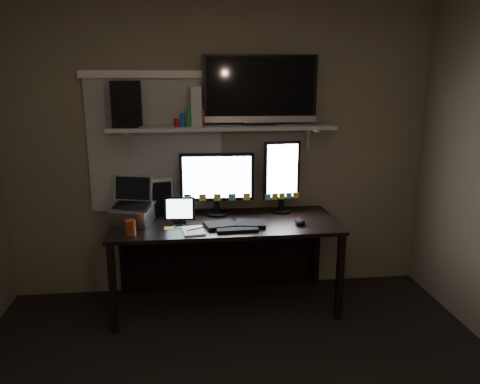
{
  "coord_description": "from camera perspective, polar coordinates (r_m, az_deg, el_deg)",
  "views": [
    {
      "loc": [
        -0.31,
        -2.15,
        1.88
      ],
      "look_at": [
        0.1,
        1.25,
        1.02
      ],
      "focal_mm": 35.0,
      "sensor_mm": 36.0,
      "label": 1
    }
  ],
  "objects": [
    {
      "name": "back_wall",
      "position": [
        4.01,
        -2.34,
        5.11
      ],
      "size": [
        3.6,
        0.0,
        3.6
      ],
      "primitive_type": "plane",
      "rotation": [
        1.57,
        0.0,
        0.0
      ],
      "color": "#685D4B",
      "rests_on": "floor"
    },
    {
      "name": "window_blinds",
      "position": [
        3.98,
        -10.28,
        5.56
      ],
      "size": [
        1.1,
        0.02,
        1.1
      ],
      "primitive_type": "cube",
      "color": "#B9B2A6",
      "rests_on": "back_wall"
    },
    {
      "name": "desk",
      "position": [
        3.94,
        -1.95,
        -5.53
      ],
      "size": [
        1.8,
        0.75,
        0.73
      ],
      "color": "black",
      "rests_on": "floor"
    },
    {
      "name": "wall_shelf",
      "position": [
        3.81,
        -2.16,
        7.9
      ],
      "size": [
        1.8,
        0.35,
        0.03
      ],
      "primitive_type": "cube",
      "color": "#A8A8A3",
      "rests_on": "back_wall"
    },
    {
      "name": "monitor_landscape",
      "position": [
        3.88,
        -2.81,
        1.04
      ],
      "size": [
        0.62,
        0.09,
        0.54
      ],
      "primitive_type": "cube",
      "rotation": [
        0.0,
        0.0,
        -0.04
      ],
      "color": "black",
      "rests_on": "desk"
    },
    {
      "name": "monitor_portrait",
      "position": [
        3.96,
        5.1,
        1.89
      ],
      "size": [
        0.32,
        0.09,
        0.62
      ],
      "primitive_type": "cube",
      "rotation": [
        0.0,
        0.0,
        0.1
      ],
      "color": "black",
      "rests_on": "desk"
    },
    {
      "name": "keyboard",
      "position": [
        3.64,
        -0.54,
        -3.98
      ],
      "size": [
        0.49,
        0.21,
        0.03
      ],
      "primitive_type": "cube",
      "rotation": [
        0.0,
        0.0,
        0.04
      ],
      "color": "black",
      "rests_on": "desk"
    },
    {
      "name": "mouse",
      "position": [
        3.72,
        7.32,
        -3.58
      ],
      "size": [
        0.09,
        0.13,
        0.04
      ],
      "primitive_type": "ellipsoid",
      "rotation": [
        0.0,
        0.0,
        -0.13
      ],
      "color": "black",
      "rests_on": "desk"
    },
    {
      "name": "notepad",
      "position": [
        3.54,
        -5.69,
        -4.75
      ],
      "size": [
        0.18,
        0.24,
        0.01
      ],
      "primitive_type": "cube",
      "rotation": [
        0.0,
        0.0,
        0.11
      ],
      "color": "white",
      "rests_on": "desk"
    },
    {
      "name": "tablet",
      "position": [
        3.73,
        -7.4,
        -2.19
      ],
      "size": [
        0.25,
        0.12,
        0.21
      ],
      "primitive_type": "cube",
      "rotation": [
        0.0,
        0.0,
        -0.07
      ],
      "color": "black",
      "rests_on": "desk"
    },
    {
      "name": "file_sorter",
      "position": [
        4.0,
        -10.14,
        -0.57
      ],
      "size": [
        0.25,
        0.15,
        0.3
      ],
      "primitive_type": "cube",
      "rotation": [
        0.0,
        0.0,
        0.22
      ],
      "color": "black",
      "rests_on": "desk"
    },
    {
      "name": "laptop",
      "position": [
        3.75,
        -13.06,
        -1.17
      ],
      "size": [
        0.38,
        0.34,
        0.36
      ],
      "primitive_type": "cube",
      "rotation": [
        0.0,
        0.0,
        -0.27
      ],
      "color": "#A3A3A7",
      "rests_on": "desk"
    },
    {
      "name": "cup",
      "position": [
        3.53,
        -13.22,
        -4.25
      ],
      "size": [
        0.09,
        0.09,
        0.11
      ],
      "primitive_type": "cylinder",
      "rotation": [
        0.0,
        0.0,
        -0.16
      ],
      "color": "maroon",
      "rests_on": "desk"
    },
    {
      "name": "sticky_notes",
      "position": [
        3.67,
        -6.79,
        -4.13
      ],
      "size": [
        0.35,
        0.28,
        0.0
      ],
      "primitive_type": null,
      "rotation": [
        0.0,
        0.0,
        -0.17
      ],
      "color": "yellow",
      "rests_on": "desk"
    },
    {
      "name": "tv",
      "position": [
        3.86,
        2.45,
        12.31
      ],
      "size": [
        0.93,
        0.21,
        0.55
      ],
      "primitive_type": "cube",
      "rotation": [
        0.0,
        0.0,
        -0.05
      ],
      "color": "black",
      "rests_on": "wall_shelf"
    },
    {
      "name": "game_console",
      "position": [
        3.8,
        -5.4,
        10.4
      ],
      "size": [
        0.08,
        0.26,
        0.31
      ],
      "primitive_type": "cube",
      "rotation": [
        0.0,
        0.0,
        0.01
      ],
      "color": "silver",
      "rests_on": "wall_shelf"
    },
    {
      "name": "speaker",
      "position": [
        3.8,
        -13.66,
        10.4
      ],
      "size": [
        0.21,
        0.25,
        0.35
      ],
      "primitive_type": "cube",
      "rotation": [
        0.0,
        0.0,
        -0.09
      ],
      "color": "black",
      "rests_on": "wall_shelf"
    },
    {
      "name": "bottles",
      "position": [
        3.72,
        -6.22,
        9.13
      ],
      "size": [
        0.25,
        0.08,
        0.16
      ],
      "primitive_type": null,
      "rotation": [
        0.0,
        0.0,
        0.1
      ],
      "color": "#A50F0C",
      "rests_on": "wall_shelf"
    }
  ]
}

